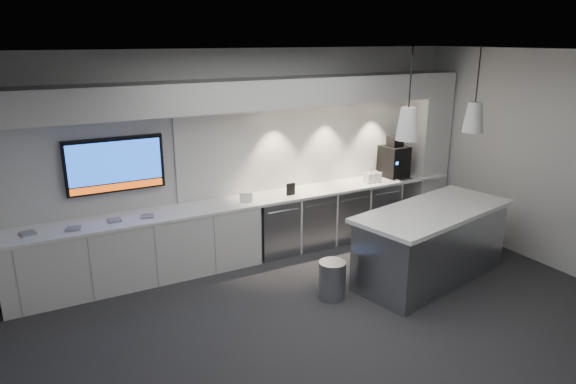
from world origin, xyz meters
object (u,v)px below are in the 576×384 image
island (431,243)px  wall_tv (115,165)px  coffee_machine (394,160)px  bin (332,280)px

island → wall_tv: bearing=138.4°
island → coffee_machine: (0.79, 1.80, 0.68)m
coffee_machine → island: bearing=-117.0°
bin → island: bearing=-6.0°
bin → coffee_machine: 2.95m
wall_tv → island: 4.30m
island → coffee_machine: bearing=54.1°
island → coffee_machine: size_ratio=3.64×
bin → coffee_machine: coffee_machine is taller
wall_tv → bin: 3.15m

